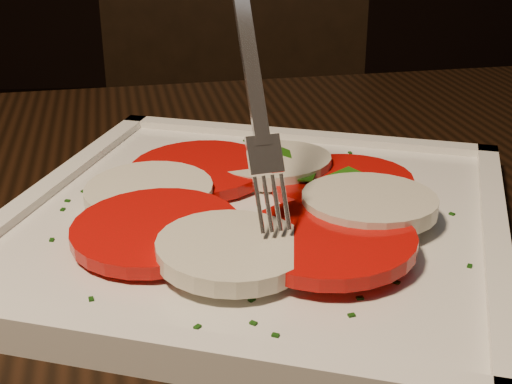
# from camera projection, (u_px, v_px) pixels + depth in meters

# --- Properties ---
(table) EXTENTS (1.29, 0.94, 0.75)m
(table) POSITION_uv_depth(u_px,v_px,m) (221.00, 381.00, 0.48)
(table) COLOR black
(table) RESTS_ON ground
(chair) EXTENTS (0.48, 0.48, 0.93)m
(chair) POSITION_uv_depth(u_px,v_px,m) (228.00, 174.00, 1.13)
(chair) COLOR black
(chair) RESTS_ON ground
(plate) EXTENTS (0.39, 0.39, 0.01)m
(plate) POSITION_uv_depth(u_px,v_px,m) (256.00, 224.00, 0.46)
(plate) COLOR silver
(plate) RESTS_ON table
(caprese_salad) EXTENTS (0.25, 0.28, 0.02)m
(caprese_salad) POSITION_uv_depth(u_px,v_px,m) (256.00, 201.00, 0.45)
(caprese_salad) COLOR #C10404
(caprese_salad) RESTS_ON plate
(fork) EXTENTS (0.06, 0.10, 0.16)m
(fork) POSITION_uv_depth(u_px,v_px,m) (247.00, 70.00, 0.41)
(fork) COLOR white
(fork) RESTS_ON caprese_salad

